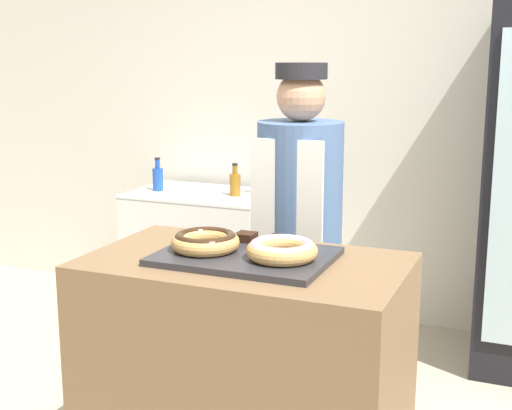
% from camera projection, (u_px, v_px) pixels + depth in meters
% --- Properties ---
extents(wall_back, '(8.00, 0.06, 2.70)m').
position_uv_depth(wall_back, '(383.00, 109.00, 4.39)').
color(wall_back, silver).
rests_on(wall_back, ground_plane).
extents(display_counter, '(1.14, 0.67, 0.96)m').
position_uv_depth(display_counter, '(246.00, 384.00, 2.64)').
color(display_counter, brown).
rests_on(display_counter, ground_plane).
extents(serving_tray, '(0.61, 0.44, 0.02)m').
position_uv_depth(serving_tray, '(245.00, 256.00, 2.54)').
color(serving_tray, '#2D2D33').
rests_on(serving_tray, display_counter).
extents(donut_chocolate_glaze, '(0.25, 0.25, 0.07)m').
position_uv_depth(donut_chocolate_glaze, '(205.00, 241.00, 2.57)').
color(donut_chocolate_glaze, tan).
rests_on(donut_chocolate_glaze, serving_tray).
extents(donut_light_glaze, '(0.25, 0.25, 0.07)m').
position_uv_depth(donut_light_glaze, '(282.00, 249.00, 2.46)').
color(donut_light_glaze, tan).
rests_on(donut_light_glaze, serving_tray).
extents(brownie_back_left, '(0.07, 0.07, 0.03)m').
position_uv_depth(brownie_back_left, '(246.00, 237.00, 2.70)').
color(brownie_back_left, black).
rests_on(brownie_back_left, serving_tray).
extents(brownie_back_right, '(0.07, 0.07, 0.03)m').
position_uv_depth(brownie_back_right, '(278.00, 240.00, 2.65)').
color(brownie_back_right, black).
rests_on(brownie_back_right, serving_tray).
extents(baker_person, '(0.38, 0.38, 1.64)m').
position_uv_depth(baker_person, '(299.00, 239.00, 3.21)').
color(baker_person, '#4C4C51').
rests_on(baker_person, ground_plane).
extents(chest_freezer, '(0.91, 0.60, 0.82)m').
position_uv_depth(chest_freezer, '(204.00, 254.00, 4.62)').
color(chest_freezer, white).
rests_on(chest_freezer, ground_plane).
extents(bottle_blue, '(0.07, 0.07, 0.24)m').
position_uv_depth(bottle_blue, '(260.00, 179.00, 4.47)').
color(bottle_blue, '#1E4CB2').
rests_on(bottle_blue, chest_freezer).
extents(bottle_amber, '(0.07, 0.07, 0.20)m').
position_uv_depth(bottle_amber, '(235.00, 183.00, 4.41)').
color(bottle_amber, '#99661E').
rests_on(bottle_amber, chest_freezer).
extents(bottle_blue_b, '(0.07, 0.07, 0.21)m').
position_uv_depth(bottle_blue_b, '(158.00, 178.00, 4.58)').
color(bottle_blue_b, '#1E4CB2').
rests_on(bottle_blue_b, chest_freezer).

